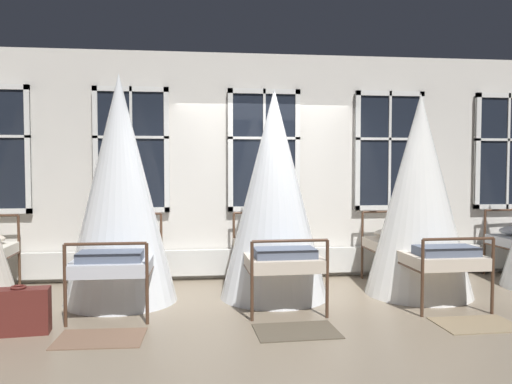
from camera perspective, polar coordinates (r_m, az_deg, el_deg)
name	(u,v)px	position (r m, az deg, el deg)	size (l,w,h in m)	color
ground	(276,298)	(6.36, 2.25, -11.76)	(21.99, 21.99, 0.00)	gray
back_wall_with_windows	(263,167)	(7.37, 0.80, 2.87)	(11.99, 0.10, 3.22)	silver
window_bank	(264,206)	(7.28, 0.92, -1.53)	(8.45, 0.10, 2.64)	black
cot_second	(120,192)	(6.22, -14.99, 0.00)	(1.32, 1.94, 2.70)	#4C3323
cot_third	(274,197)	(6.22, 2.04, -0.56)	(1.32, 1.95, 2.55)	#4C3323
cot_fourth	(419,198)	(6.69, 17.83, -0.61)	(1.32, 1.95, 2.52)	#4C3323
rug_second	(100,338)	(5.12, -17.06, -15.42)	(0.80, 0.56, 0.01)	brown
rug_third	(296,331)	(5.13, 4.56, -15.28)	(0.80, 0.56, 0.01)	brown
rug_fourth	(477,324)	(5.77, 23.48, -13.45)	(0.80, 0.56, 0.01)	#8E7A5B
suitcase_dark	(19,311)	(5.47, -25.04, -12.01)	(0.58, 0.26, 0.47)	#5B231E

